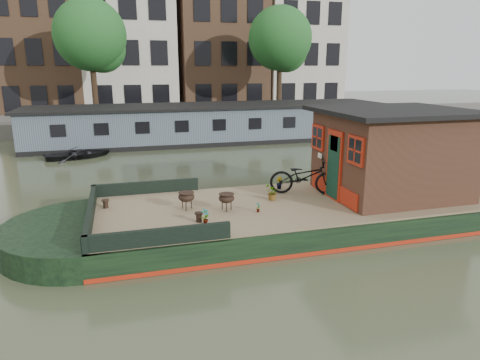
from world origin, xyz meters
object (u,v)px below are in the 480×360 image
object	(u,v)px
brazier_front	(187,201)
brazier_rear	(227,202)
potted_plant_a	(205,216)
bicycle	(304,177)
cabin	(392,152)
dinghy	(78,151)

from	to	relation	value
brazier_front	brazier_rear	world-z (taller)	brazier_front
potted_plant_a	brazier_front	distance (m)	1.22
brazier_rear	potted_plant_a	bearing A→B (deg)	-130.97
bicycle	brazier_rear	xyz separation A→B (m)	(-2.49, -0.84, -0.29)
cabin	dinghy	world-z (taller)	cabin
dinghy	potted_plant_a	bearing A→B (deg)	-176.96
brazier_front	dinghy	world-z (taller)	brazier_front
cabin	dinghy	size ratio (longest dim) A/B	1.32
brazier_front	brazier_rear	xyz separation A→B (m)	(0.96, -0.37, -0.00)
brazier_front	dinghy	xyz separation A→B (m)	(-3.50, 10.93, -0.56)
dinghy	bicycle	bearing A→B (deg)	-160.55
cabin	dinghy	bearing A→B (deg)	129.86
cabin	brazier_rear	xyz separation A→B (m)	(-4.83, -0.18, -1.01)
cabin	bicycle	xyz separation A→B (m)	(-2.34, 0.66, -0.72)
potted_plant_a	dinghy	xyz separation A→B (m)	(-3.75, 12.12, -0.53)
bicycle	dinghy	xyz separation A→B (m)	(-6.95, 10.46, -0.85)
bicycle	brazier_rear	size ratio (longest dim) A/B	4.37
dinghy	cabin	bearing A→B (deg)	-154.28
brazier_rear	bicycle	bearing A→B (deg)	18.68
potted_plant_a	dinghy	distance (m)	12.70
brazier_rear	dinghy	size ratio (longest dim) A/B	0.15
cabin	brazier_rear	distance (m)	4.93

